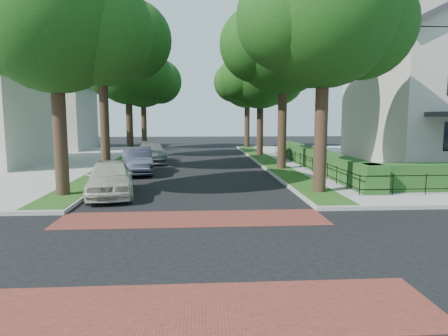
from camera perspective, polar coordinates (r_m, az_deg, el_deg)
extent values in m
plane|color=black|center=(10.53, -4.72, -11.63)|extent=(120.00, 120.00, 0.00)
cube|color=maroon|center=(13.59, -4.49, -7.23)|extent=(9.00, 2.20, 0.01)
cube|color=maroon|center=(7.57, -5.14, -19.48)|extent=(9.00, 2.20, 0.01)
cube|color=#1F4513|center=(29.70, 6.37, 0.99)|extent=(1.60, 29.80, 0.02)
cube|color=#1F4513|center=(29.77, -14.56, 0.81)|extent=(1.60, 29.80, 0.02)
cylinder|color=black|center=(17.77, 13.77, 8.44)|extent=(0.56, 0.56, 7.35)
sphere|color=#13380F|center=(18.28, 14.16, 20.70)|extent=(6.20, 6.20, 6.20)
sphere|color=#13380F|center=(19.03, 19.00, 18.75)|extent=(4.65, 4.65, 4.65)
sphere|color=#13380F|center=(17.63, 9.23, 20.33)|extent=(4.34, 4.34, 4.34)
sphere|color=#13380F|center=(19.87, 13.04, 21.11)|extent=(4.03, 4.03, 4.03)
cylinder|color=black|center=(25.52, 8.35, 8.56)|extent=(0.56, 0.56, 7.70)
sphere|color=#13380F|center=(25.93, 8.52, 17.59)|extent=(6.60, 6.60, 6.60)
sphere|color=#13380F|center=(26.58, 12.35, 16.37)|extent=(4.95, 4.95, 4.95)
sphere|color=#13380F|center=(25.40, 4.80, 17.17)|extent=(4.62, 4.62, 4.62)
sphere|color=#13380F|center=(27.63, 7.99, 18.01)|extent=(4.29, 4.29, 4.29)
cylinder|color=black|center=(34.37, 5.18, 7.40)|extent=(0.56, 0.56, 6.65)
sphere|color=#13380F|center=(34.55, 5.25, 13.23)|extent=(5.80, 5.80, 5.80)
sphere|color=#13380F|center=(35.09, 7.80, 12.45)|extent=(4.35, 4.35, 4.35)
sphere|color=#13380F|center=(34.13, 2.83, 12.82)|extent=(4.06, 4.06, 4.06)
sphere|color=#13380F|center=(36.05, 5.05, 13.79)|extent=(3.77, 3.77, 3.77)
cylinder|color=black|center=(43.28, 3.33, 7.62)|extent=(0.56, 0.56, 7.00)
sphere|color=#13380F|center=(43.46, 3.36, 12.51)|extent=(6.00, 6.00, 6.00)
sphere|color=#13380F|center=(43.95, 5.49, 11.91)|extent=(4.50, 4.50, 4.50)
sphere|color=#13380F|center=(43.08, 1.37, 12.16)|extent=(4.20, 4.20, 4.20)
sphere|color=#13380F|center=(45.00, 3.26, 12.97)|extent=(3.90, 3.90, 3.90)
cylinder|color=black|center=(17.89, -22.52, 7.52)|extent=(0.56, 0.56, 7.00)
sphere|color=#13380F|center=(18.32, -23.12, 19.16)|extent=(6.00, 6.00, 6.00)
sphere|color=#13380F|center=(18.07, -17.52, 18.27)|extent=(4.50, 4.50, 4.50)
sphere|color=#13380F|center=(18.60, -27.86, 17.77)|extent=(4.20, 4.20, 4.20)
sphere|color=#13380F|center=(19.79, -21.39, 19.79)|extent=(3.90, 3.90, 3.90)
cylinder|color=black|center=(25.61, -16.79, 8.72)|extent=(0.56, 0.56, 8.05)
sphere|color=#13380F|center=(26.09, -17.16, 18.09)|extent=(6.40, 6.40, 6.40)
sphere|color=#13380F|center=(25.98, -13.00, 17.38)|extent=(4.80, 4.80, 4.80)
sphere|color=#13380F|center=(26.24, -20.79, 17.22)|extent=(4.48, 4.48, 4.48)
sphere|color=#13380F|center=(27.70, -16.18, 18.53)|extent=(4.16, 4.16, 4.16)
cylinder|color=black|center=(34.43, -13.38, 7.40)|extent=(0.56, 0.56, 6.86)
sphere|color=#13380F|center=(34.64, -13.56, 13.41)|extent=(5.60, 5.60, 5.60)
sphere|color=#13380F|center=(34.67, -10.88, 12.81)|extent=(4.20, 4.20, 4.20)
sphere|color=#13380F|center=(34.67, -15.94, 12.83)|extent=(3.92, 3.92, 3.92)
sphere|color=#13380F|center=(36.05, -13.04, 13.98)|extent=(3.64, 3.64, 3.64)
cylinder|color=black|center=(43.33, -11.40, 7.59)|extent=(0.56, 0.56, 7.14)
sphere|color=#13380F|center=(43.52, -11.52, 12.56)|extent=(6.20, 6.20, 6.20)
sphere|color=#13380F|center=(43.60, -9.19, 12.07)|extent=(4.65, 4.65, 4.65)
sphere|color=#13380F|center=(43.53, -13.62, 12.10)|extent=(4.34, 4.34, 4.34)
sphere|color=#13380F|center=(45.09, -11.14, 13.02)|extent=(4.03, 4.03, 4.03)
cube|color=#1A4518|center=(26.20, 12.93, 1.30)|extent=(1.00, 18.00, 1.20)
cube|color=#B8B3A5|center=(44.80, -24.43, 6.66)|extent=(9.00, 8.00, 6.50)
cube|color=maroon|center=(42.70, -22.08, 13.60)|extent=(0.80, 0.80, 3.64)
imported|color=beige|center=(17.90, -15.96, -1.35)|extent=(2.67, 4.98, 1.61)
imported|color=#222634|center=(24.58, -12.30, 1.03)|extent=(2.46, 5.02, 1.58)
imported|color=slate|center=(30.30, -10.37, 2.19)|extent=(2.95, 5.54, 1.53)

